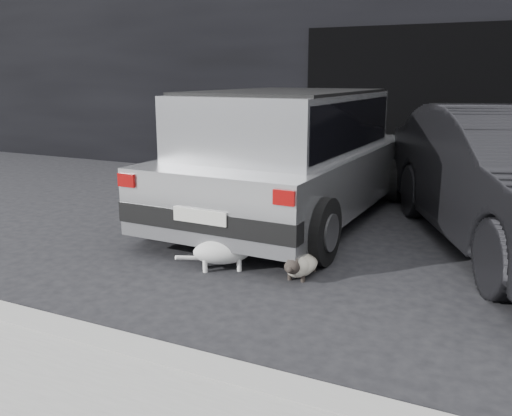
% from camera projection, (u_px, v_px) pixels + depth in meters
% --- Properties ---
extents(ground, '(80.00, 80.00, 0.00)m').
position_uv_depth(ground, '(263.00, 246.00, 5.95)').
color(ground, black).
rests_on(ground, ground).
extents(building_facade, '(34.00, 4.00, 5.00)m').
position_uv_depth(building_facade, '(447.00, 38.00, 10.17)').
color(building_facade, black).
rests_on(building_facade, ground).
extents(garage_opening, '(4.00, 0.10, 2.60)m').
position_uv_depth(garage_opening, '(425.00, 109.00, 8.70)').
color(garage_opening, black).
rests_on(garage_opening, ground).
extents(curb, '(18.00, 0.25, 0.12)m').
position_uv_depth(curb, '(231.00, 379.00, 3.24)').
color(curb, gray).
rests_on(curb, ground).
extents(silver_hatchback, '(2.31, 4.51, 1.65)m').
position_uv_depth(silver_hatchback, '(290.00, 150.00, 6.88)').
color(silver_hatchback, '#B4B6B9').
rests_on(silver_hatchback, ground).
extents(cat_siamese, '(0.26, 0.77, 0.26)m').
position_uv_depth(cat_siamese, '(301.00, 265.00, 5.01)').
color(cat_siamese, beige).
rests_on(cat_siamese, ground).
extents(cat_white, '(0.71, 0.55, 0.38)m').
position_uv_depth(cat_white, '(226.00, 251.00, 5.20)').
color(cat_white, silver).
rests_on(cat_white, ground).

